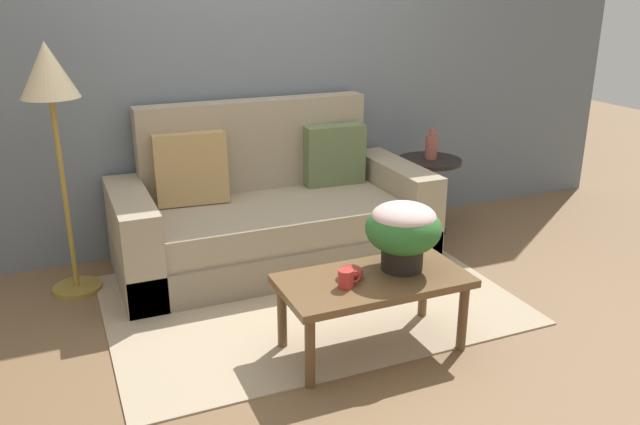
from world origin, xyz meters
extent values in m
plane|color=brown|center=(0.00, 0.00, 0.00)|extent=(14.00, 14.00, 0.00)
cube|color=slate|center=(0.00, 1.13, 1.34)|extent=(6.40, 0.12, 2.68)
cube|color=tan|center=(0.00, -0.05, 0.01)|extent=(2.34, 1.65, 0.01)
cube|color=gray|center=(0.00, 0.56, 0.12)|extent=(2.07, 0.94, 0.24)
cube|color=gray|center=(0.00, 0.53, 0.33)|extent=(1.62, 0.85, 0.19)
cube|color=gray|center=(0.00, 0.94, 0.64)|extent=(1.62, 0.17, 0.84)
cube|color=gray|center=(-0.92, 0.56, 0.30)|extent=(0.23, 0.94, 0.61)
cube|color=gray|center=(0.93, 0.56, 0.30)|extent=(0.23, 0.94, 0.61)
cube|color=tan|center=(-0.49, 0.78, 0.67)|extent=(0.48, 0.24, 0.48)
cube|color=#607047|center=(0.55, 0.79, 0.65)|extent=(0.44, 0.17, 0.44)
cylinder|color=brown|center=(-0.33, -0.88, 0.18)|extent=(0.05, 0.05, 0.37)
cylinder|color=brown|center=(0.52, -0.88, 0.18)|extent=(0.05, 0.05, 0.37)
cylinder|color=brown|center=(-0.33, -0.50, 0.18)|extent=(0.05, 0.05, 0.37)
cylinder|color=brown|center=(0.52, -0.50, 0.18)|extent=(0.05, 0.05, 0.37)
cube|color=brown|center=(0.10, -0.69, 0.39)|extent=(0.96, 0.49, 0.04)
cylinder|color=black|center=(1.26, 0.65, 0.01)|extent=(0.31, 0.31, 0.03)
cylinder|color=black|center=(1.26, 0.65, 0.29)|extent=(0.06, 0.06, 0.52)
cylinder|color=black|center=(1.26, 0.65, 0.56)|extent=(0.48, 0.48, 0.03)
cylinder|color=olive|center=(-1.28, 0.64, 0.01)|extent=(0.30, 0.30, 0.03)
cylinder|color=olive|center=(-1.28, 0.64, 0.61)|extent=(0.03, 0.03, 1.17)
cone|color=beige|center=(-1.28, 0.64, 1.36)|extent=(0.32, 0.32, 0.31)
cylinder|color=black|center=(0.28, -0.65, 0.48)|extent=(0.22, 0.22, 0.14)
ellipsoid|color=#337533|center=(0.28, -0.65, 0.63)|extent=(0.39, 0.39, 0.26)
ellipsoid|color=beige|center=(0.28, -0.65, 0.70)|extent=(0.33, 0.33, 0.14)
cylinder|color=red|center=(-0.08, -0.73, 0.45)|extent=(0.08, 0.08, 0.09)
torus|color=red|center=(-0.03, -0.73, 0.45)|extent=(0.06, 0.01, 0.06)
cylinder|color=#B2382D|center=(-0.01, -0.65, 0.42)|extent=(0.05, 0.05, 0.02)
ellipsoid|color=#B2382D|center=(-0.01, -0.65, 0.45)|extent=(0.13, 0.13, 0.06)
cylinder|color=#934C42|center=(1.28, 0.67, 0.66)|extent=(0.09, 0.09, 0.17)
cylinder|color=#934C42|center=(1.28, 0.67, 0.78)|extent=(0.04, 0.04, 0.06)
camera|label=1|loc=(-1.31, -3.30, 1.80)|focal=36.26mm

